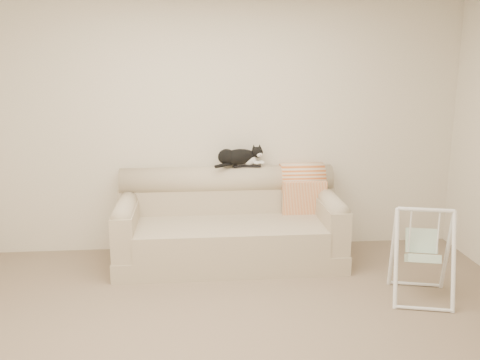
# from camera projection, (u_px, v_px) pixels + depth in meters

# --- Properties ---
(ground_plane) EXTENTS (5.00, 5.00, 0.00)m
(ground_plane) POSITION_uv_depth(u_px,v_px,m) (234.00, 343.00, 3.82)
(ground_plane) COLOR #736250
(ground_plane) RESTS_ON ground
(room_shell) EXTENTS (5.04, 4.04, 2.60)m
(room_shell) POSITION_uv_depth(u_px,v_px,m) (234.00, 131.00, 3.47)
(room_shell) COLOR beige
(room_shell) RESTS_ON ground
(sofa) EXTENTS (2.20, 0.93, 0.90)m
(sofa) POSITION_uv_depth(u_px,v_px,m) (229.00, 226.00, 5.31)
(sofa) COLOR #BAAF8A
(sofa) RESTS_ON ground
(remote_a) EXTENTS (0.19, 0.10, 0.03)m
(remote_a) POSITION_uv_depth(u_px,v_px,m) (241.00, 166.00, 5.43)
(remote_a) COLOR black
(remote_a) RESTS_ON sofa
(remote_b) EXTENTS (0.17, 0.07, 0.02)m
(remote_b) POSITION_uv_depth(u_px,v_px,m) (253.00, 166.00, 5.43)
(remote_b) COLOR black
(remote_b) RESTS_ON sofa
(tuxedo_cat) EXTENTS (0.53, 0.32, 0.21)m
(tuxedo_cat) POSITION_uv_depth(u_px,v_px,m) (239.00, 157.00, 5.40)
(tuxedo_cat) COLOR black
(tuxedo_cat) RESTS_ON sofa
(throw_blanket) EXTENTS (0.44, 0.38, 0.58)m
(throw_blanket) POSITION_uv_depth(u_px,v_px,m) (302.00, 182.00, 5.51)
(throw_blanket) COLOR orange
(throw_blanket) RESTS_ON sofa
(baby_swing) EXTENTS (0.60, 0.62, 0.80)m
(baby_swing) POSITION_uv_depth(u_px,v_px,m) (422.00, 253.00, 4.45)
(baby_swing) COLOR white
(baby_swing) RESTS_ON ground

